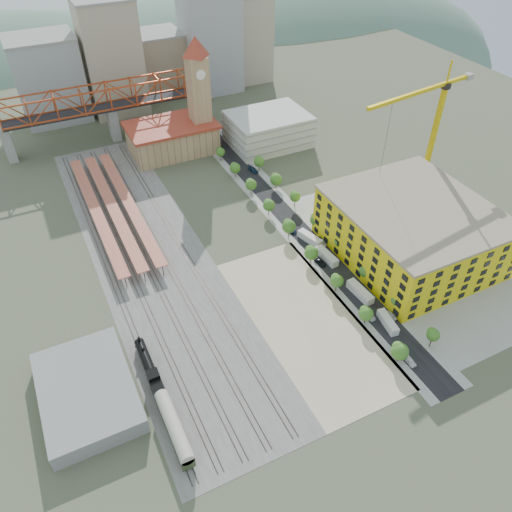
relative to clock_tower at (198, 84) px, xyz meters
name	(u,v)px	position (x,y,z in m)	size (l,w,h in m)	color
ground	(268,254)	(-8.00, -79.99, -28.70)	(400.00, 400.00, 0.00)	#474C38
ballast_strip	(149,254)	(-44.00, -62.49, -28.67)	(36.00, 165.00, 0.06)	#605E59
dirt_lot	(306,320)	(-12.00, -111.49, -28.67)	(28.00, 67.00, 0.06)	tan
street_asphalt	(288,218)	(8.00, -64.99, -28.67)	(12.00, 170.00, 0.06)	black
sidewalk_west	(275,222)	(2.50, -64.99, -28.68)	(3.00, 170.00, 0.04)	gray
sidewalk_east	(301,214)	(13.50, -64.99, -28.68)	(3.00, 170.00, 0.04)	gray
construction_pad	(413,250)	(37.00, -99.99, -28.67)	(50.00, 90.00, 0.06)	gray
rail_tracks	(144,255)	(-45.80, -62.49, -28.55)	(26.56, 160.00, 0.18)	#382B23
platform_canopies	(112,206)	(-49.00, -34.99, -24.70)	(16.00, 80.00, 4.12)	#BF6949
station_hall	(172,137)	(-13.00, 2.01, -22.03)	(38.00, 24.00, 13.10)	tan
clock_tower	(198,84)	(0.00, 0.00, 0.00)	(12.00, 12.00, 52.00)	tan
parking_garage	(268,129)	(28.00, -9.99, -21.70)	(34.00, 26.00, 14.00)	silver
truss_bridge	(109,100)	(-33.00, 25.01, -9.83)	(94.00, 9.60, 25.60)	gray
construction_building	(412,230)	(34.00, -99.99, -19.29)	(44.60, 50.60, 18.80)	gold
warehouse	(87,392)	(-74.00, -109.99, -26.20)	(22.00, 32.00, 5.00)	gray
street_trees	(302,233)	(8.00, -74.99, -28.70)	(15.40, 124.40, 8.00)	#33641E
skyline	(154,54)	(-0.53, 62.32, -5.89)	(133.00, 46.00, 60.00)	#9EA0A3
distant_hills	(171,131)	(37.28, 180.01, -108.23)	(647.00, 264.00, 227.00)	#4C6B59
locomotive	(150,369)	(-58.00, -109.86, -26.57)	(2.96, 22.80, 5.70)	black
coach	(174,428)	(-58.00, -129.42, -25.52)	(3.27, 19.00, 5.96)	#2C371E
tower_crane	(431,121)	(57.35, -75.25, 3.60)	(48.73, 8.96, 52.34)	#DFB90E
site_trailer_a	(388,322)	(8.00, -123.47, -27.47)	(2.35, 8.95, 2.45)	silver
site_trailer_b	(360,292)	(8.00, -109.91, -27.31)	(2.67, 10.16, 2.78)	silver
site_trailer_c	(327,256)	(8.00, -91.08, -27.37)	(2.56, 9.71, 2.66)	silver
site_trailer_d	(310,238)	(8.00, -80.37, -27.36)	(2.58, 9.80, 2.68)	silver
car_0	(409,360)	(5.00, -136.71, -27.92)	(1.83, 4.54, 1.55)	white
car_1	(368,315)	(5.00, -118.49, -27.92)	(1.64, 4.69, 1.55)	gray
car_2	(320,262)	(5.00, -92.07, -28.04)	(2.18, 4.72, 1.31)	black
car_3	(291,229)	(5.00, -72.25, -27.97)	(2.04, 5.03, 1.46)	#1A2F4C
car_4	(391,315)	(11.00, -121.45, -28.03)	(1.58, 3.93, 1.34)	white
car_5	(322,243)	(11.00, -83.58, -28.01)	(1.44, 4.14, 1.36)	gray
car_6	(321,242)	(11.00, -82.92, -28.02)	(2.26, 4.90, 1.36)	black
car_7	(253,170)	(11.00, -29.38, -27.90)	(2.23, 5.50, 1.60)	#1A304D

